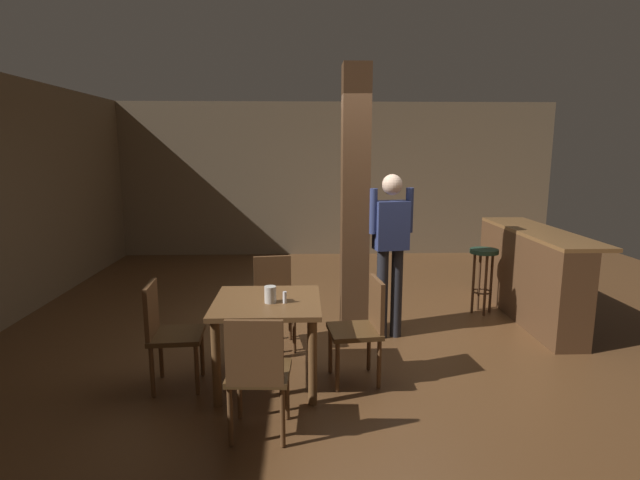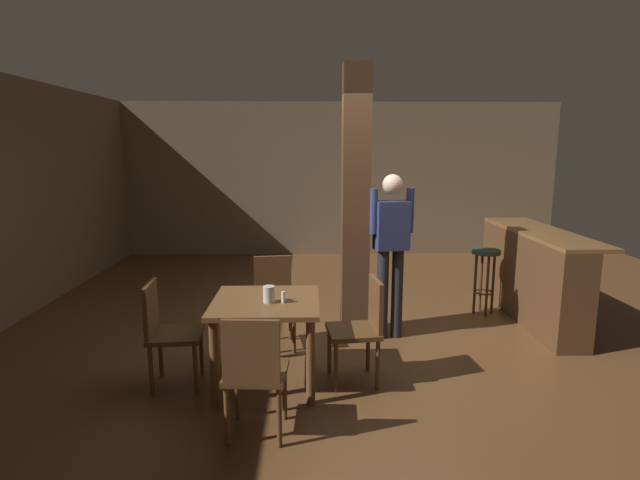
{
  "view_description": "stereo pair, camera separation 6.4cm",
  "coord_description": "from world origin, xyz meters",
  "px_view_note": "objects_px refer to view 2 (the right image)",
  "views": [
    {
      "loc": [
        -0.64,
        -4.79,
        1.98
      ],
      "look_at": [
        -0.47,
        -0.01,
        1.09
      ],
      "focal_mm": 28.0,
      "sensor_mm": 36.0,
      "label": 1
    },
    {
      "loc": [
        -0.57,
        -4.79,
        1.98
      ],
      "look_at": [
        -0.47,
        -0.01,
        1.09
      ],
      "focal_mm": 28.0,
      "sensor_mm": 36.0,
      "label": 2
    }
  ],
  "objects_px": {
    "dining_table": "(266,315)",
    "chair_south": "(254,369)",
    "chair_north": "(274,297)",
    "standing_person": "(391,244)",
    "napkin_cup": "(269,294)",
    "bar_stool_near": "(485,266)",
    "chair_west": "(166,329)",
    "bar_counter": "(530,274)",
    "chair_east": "(362,325)",
    "salt_shaker": "(283,297)"
  },
  "relations": [
    {
      "from": "chair_east",
      "to": "salt_shaker",
      "type": "bearing_deg",
      "value": -171.25
    },
    {
      "from": "dining_table",
      "to": "chair_south",
      "type": "xyz_separation_m",
      "value": [
        -0.01,
        -0.83,
        -0.1
      ]
    },
    {
      "from": "dining_table",
      "to": "chair_south",
      "type": "height_order",
      "value": "chair_south"
    },
    {
      "from": "dining_table",
      "to": "salt_shaker",
      "type": "relative_size",
      "value": 9.21
    },
    {
      "from": "standing_person",
      "to": "chair_east",
      "type": "bearing_deg",
      "value": -111.63
    },
    {
      "from": "bar_counter",
      "to": "napkin_cup",
      "type": "bearing_deg",
      "value": -150.49
    },
    {
      "from": "chair_east",
      "to": "bar_stool_near",
      "type": "bearing_deg",
      "value": 46.44
    },
    {
      "from": "napkin_cup",
      "to": "standing_person",
      "type": "height_order",
      "value": "standing_person"
    },
    {
      "from": "chair_north",
      "to": "chair_west",
      "type": "bearing_deg",
      "value": -133.07
    },
    {
      "from": "dining_table",
      "to": "chair_east",
      "type": "relative_size",
      "value": 0.99
    },
    {
      "from": "bar_stool_near",
      "to": "salt_shaker",
      "type": "bearing_deg",
      "value": -141.45
    },
    {
      "from": "chair_west",
      "to": "chair_north",
      "type": "height_order",
      "value": "same"
    },
    {
      "from": "chair_south",
      "to": "dining_table",
      "type": "bearing_deg",
      "value": 89.3
    },
    {
      "from": "dining_table",
      "to": "chair_east",
      "type": "xyz_separation_m",
      "value": [
        0.81,
        0.02,
        -0.1
      ]
    },
    {
      "from": "dining_table",
      "to": "chair_south",
      "type": "distance_m",
      "value": 0.84
    },
    {
      "from": "chair_south",
      "to": "chair_north",
      "type": "height_order",
      "value": "same"
    },
    {
      "from": "salt_shaker",
      "to": "bar_counter",
      "type": "relative_size",
      "value": 0.04
    },
    {
      "from": "chair_south",
      "to": "standing_person",
      "type": "bearing_deg",
      "value": 56.8
    },
    {
      "from": "napkin_cup",
      "to": "salt_shaker",
      "type": "xyz_separation_m",
      "value": [
        0.12,
        -0.02,
        -0.02
      ]
    },
    {
      "from": "chair_south",
      "to": "napkin_cup",
      "type": "relative_size",
      "value": 6.47
    },
    {
      "from": "chair_north",
      "to": "napkin_cup",
      "type": "height_order",
      "value": "chair_north"
    },
    {
      "from": "dining_table",
      "to": "napkin_cup",
      "type": "xyz_separation_m",
      "value": [
        0.03,
        -0.07,
        0.2
      ]
    },
    {
      "from": "chair_west",
      "to": "napkin_cup",
      "type": "bearing_deg",
      "value": -1.56
    },
    {
      "from": "chair_north",
      "to": "bar_stool_near",
      "type": "bearing_deg",
      "value": 20.47
    },
    {
      "from": "chair_south",
      "to": "chair_west",
      "type": "bearing_deg",
      "value": 135.82
    },
    {
      "from": "chair_west",
      "to": "bar_counter",
      "type": "xyz_separation_m",
      "value": [
        3.76,
        1.62,
        0.03
      ]
    },
    {
      "from": "chair_south",
      "to": "chair_north",
      "type": "relative_size",
      "value": 1.0
    },
    {
      "from": "dining_table",
      "to": "salt_shaker",
      "type": "bearing_deg",
      "value": -28.44
    },
    {
      "from": "chair_east",
      "to": "bar_counter",
      "type": "xyz_separation_m",
      "value": [
        2.13,
        1.56,
        0.03
      ]
    },
    {
      "from": "chair_north",
      "to": "standing_person",
      "type": "height_order",
      "value": "standing_person"
    },
    {
      "from": "salt_shaker",
      "to": "standing_person",
      "type": "xyz_separation_m",
      "value": [
        1.05,
        1.1,
        0.22
      ]
    },
    {
      "from": "chair_west",
      "to": "bar_stool_near",
      "type": "relative_size",
      "value": 1.13
    },
    {
      "from": "dining_table",
      "to": "salt_shaker",
      "type": "xyz_separation_m",
      "value": [
        0.15,
        -0.08,
        0.18
      ]
    },
    {
      "from": "napkin_cup",
      "to": "bar_stool_near",
      "type": "height_order",
      "value": "napkin_cup"
    },
    {
      "from": "chair_west",
      "to": "bar_counter",
      "type": "relative_size",
      "value": 0.41
    },
    {
      "from": "dining_table",
      "to": "standing_person",
      "type": "distance_m",
      "value": 1.63
    },
    {
      "from": "bar_stool_near",
      "to": "napkin_cup",
      "type": "bearing_deg",
      "value": -143.06
    },
    {
      "from": "chair_north",
      "to": "dining_table",
      "type": "bearing_deg",
      "value": -90.28
    },
    {
      "from": "chair_east",
      "to": "bar_counter",
      "type": "height_order",
      "value": "bar_counter"
    },
    {
      "from": "bar_counter",
      "to": "bar_stool_near",
      "type": "height_order",
      "value": "bar_counter"
    },
    {
      "from": "chair_south",
      "to": "bar_stool_near",
      "type": "distance_m",
      "value": 3.59
    },
    {
      "from": "bar_counter",
      "to": "bar_stool_near",
      "type": "relative_size",
      "value": 2.75
    },
    {
      "from": "chair_south",
      "to": "bar_stool_near",
      "type": "xyz_separation_m",
      "value": [
        2.47,
        2.6,
        0.08
      ]
    },
    {
      "from": "bar_stool_near",
      "to": "standing_person",
      "type": "bearing_deg",
      "value": -149.58
    },
    {
      "from": "chair_east",
      "to": "napkin_cup",
      "type": "distance_m",
      "value": 0.83
    },
    {
      "from": "chair_north",
      "to": "bar_counter",
      "type": "bearing_deg",
      "value": 14.02
    },
    {
      "from": "chair_west",
      "to": "chair_south",
      "type": "bearing_deg",
      "value": -44.18
    },
    {
      "from": "salt_shaker",
      "to": "chair_north",
      "type": "bearing_deg",
      "value": 99.0
    },
    {
      "from": "chair_north",
      "to": "standing_person",
      "type": "bearing_deg",
      "value": 8.49
    },
    {
      "from": "napkin_cup",
      "to": "standing_person",
      "type": "distance_m",
      "value": 1.61
    }
  ]
}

